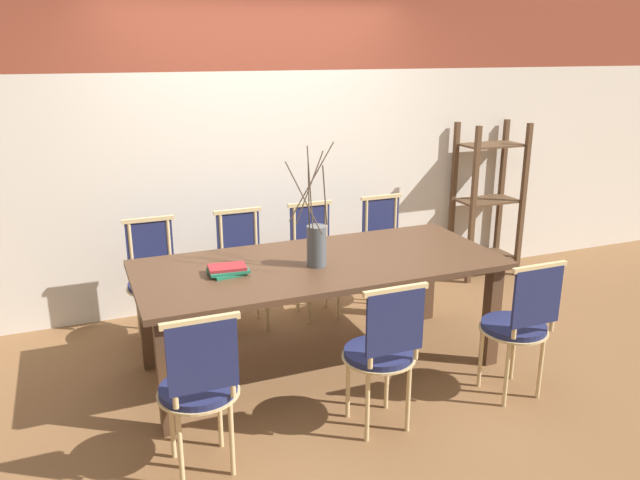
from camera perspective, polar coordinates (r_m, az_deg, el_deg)
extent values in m
plane|color=brown|center=(4.45, 0.00, -11.29)|extent=(16.00, 16.00, 0.00)
cube|color=beige|center=(5.33, -5.58, 4.65)|extent=(12.00, 0.06, 1.94)
cube|color=#4C3321|center=(4.14, 0.00, -2.25)|extent=(2.42, 1.04, 0.04)
cube|color=#4C3321|center=(3.67, -13.93, -11.98)|extent=(0.09, 0.09, 0.72)
cube|color=#4C3321|center=(4.47, 15.40, -6.64)|extent=(0.09, 0.09, 0.72)
cube|color=#4C3321|center=(4.42, -15.60, -6.95)|extent=(0.09, 0.09, 0.72)
cube|color=#4C3321|center=(5.10, 9.78, -3.25)|extent=(0.09, 0.09, 0.72)
cylinder|color=#1E234C|center=(3.31, -11.06, -13.17)|extent=(0.40, 0.40, 0.04)
cylinder|color=tan|center=(3.33, -11.04, -13.52)|extent=(0.42, 0.42, 0.01)
cylinder|color=tan|center=(3.53, -13.41, -15.82)|extent=(0.03, 0.03, 0.44)
cylinder|color=tan|center=(3.57, -9.16, -15.18)|extent=(0.03, 0.03, 0.44)
cylinder|color=tan|center=(3.32, -12.65, -18.16)|extent=(0.03, 0.03, 0.44)
cylinder|color=tan|center=(3.36, -8.09, -17.43)|extent=(0.03, 0.03, 0.44)
cylinder|color=tan|center=(3.03, -13.30, -11.18)|extent=(0.03, 0.03, 0.44)
cylinder|color=tan|center=(3.08, -8.10, -10.43)|extent=(0.03, 0.03, 0.44)
cube|color=#1E234C|center=(3.04, -10.68, -10.49)|extent=(0.34, 0.02, 0.35)
cube|color=tan|center=(2.96, -10.90, -7.28)|extent=(0.38, 0.03, 0.03)
cylinder|color=#1E234C|center=(3.61, 5.39, -10.23)|extent=(0.40, 0.40, 0.04)
cylinder|color=tan|center=(3.62, 5.38, -10.56)|extent=(0.42, 0.42, 0.01)
cylinder|color=tan|center=(3.78, 2.57, -12.99)|extent=(0.03, 0.03, 0.44)
cylinder|color=tan|center=(3.88, 6.13, -12.20)|extent=(0.03, 0.03, 0.44)
cylinder|color=tan|center=(3.58, 4.36, -14.90)|extent=(0.03, 0.03, 0.44)
cylinder|color=tan|center=(3.69, 8.08, -13.99)|extent=(0.03, 0.03, 0.44)
cylinder|color=tan|center=(3.31, 4.70, -8.23)|extent=(0.03, 0.03, 0.44)
cylinder|color=tan|center=(3.44, 8.89, -7.41)|extent=(0.03, 0.03, 0.44)
cube|color=#1E234C|center=(3.36, 6.89, -7.51)|extent=(0.34, 0.02, 0.35)
cube|color=tan|center=(3.29, 6.96, -4.55)|extent=(0.38, 0.03, 0.03)
cylinder|color=#1E234C|center=(4.10, 17.29, -7.52)|extent=(0.40, 0.40, 0.04)
cylinder|color=tan|center=(4.11, 17.26, -7.82)|extent=(0.42, 0.42, 0.01)
cylinder|color=tan|center=(4.21, 14.49, -10.17)|extent=(0.03, 0.03, 0.44)
cylinder|color=tan|center=(4.36, 17.28, -9.44)|extent=(0.03, 0.03, 0.44)
cylinder|color=tan|center=(4.04, 16.70, -11.65)|extent=(0.03, 0.03, 0.44)
cylinder|color=tan|center=(4.19, 19.52, -10.81)|extent=(0.03, 0.03, 0.44)
cylinder|color=tan|center=(3.80, 17.56, -5.58)|extent=(0.03, 0.03, 0.44)
cylinder|color=tan|center=(3.98, 20.69, -4.88)|extent=(0.03, 0.03, 0.44)
cube|color=#1E234C|center=(3.88, 19.24, -4.94)|extent=(0.34, 0.02, 0.35)
cube|color=tan|center=(3.82, 19.46, -2.34)|extent=(0.38, 0.03, 0.03)
cylinder|color=#1E234C|center=(4.74, -14.78, -3.90)|extent=(0.40, 0.40, 0.04)
cylinder|color=tan|center=(4.75, -14.75, -4.17)|extent=(0.42, 0.42, 0.01)
cylinder|color=tan|center=(4.72, -12.77, -6.96)|extent=(0.03, 0.03, 0.44)
cylinder|color=tan|center=(4.70, -15.91, -7.35)|extent=(0.03, 0.03, 0.44)
cylinder|color=tan|center=(4.96, -13.29, -5.80)|extent=(0.03, 0.03, 0.44)
cylinder|color=tan|center=(4.93, -16.27, -6.17)|extent=(0.03, 0.03, 0.44)
cylinder|color=tan|center=(4.84, -13.64, -0.38)|extent=(0.03, 0.03, 0.44)
cylinder|color=tan|center=(4.81, -16.91, -0.75)|extent=(0.03, 0.03, 0.44)
cube|color=#1E234C|center=(4.82, -15.30, -0.29)|extent=(0.34, 0.02, 0.35)
cube|color=tan|center=(4.76, -15.46, 1.81)|extent=(0.38, 0.03, 0.03)
cylinder|color=#1E234C|center=(4.85, -6.83, -2.91)|extent=(0.40, 0.40, 0.04)
cylinder|color=tan|center=(4.86, -6.82, -3.17)|extent=(0.42, 0.42, 0.01)
cylinder|color=tan|center=(4.86, -4.84, -5.87)|extent=(0.03, 0.03, 0.44)
cylinder|color=tan|center=(4.80, -7.81, -6.29)|extent=(0.03, 0.03, 0.44)
cylinder|color=tan|center=(5.09, -5.72, -4.80)|extent=(0.03, 0.03, 0.44)
cylinder|color=tan|center=(5.03, -8.56, -5.19)|extent=(0.03, 0.03, 0.44)
cylinder|color=tan|center=(4.97, -5.91, 0.50)|extent=(0.03, 0.03, 0.44)
cylinder|color=tan|center=(4.90, -9.03, 0.15)|extent=(0.03, 0.03, 0.44)
cube|color=#1E234C|center=(4.93, -7.49, 0.59)|extent=(0.34, 0.02, 0.35)
cube|color=tan|center=(4.88, -7.55, 2.65)|extent=(0.38, 0.03, 0.03)
cylinder|color=#1E234C|center=(5.03, -0.20, -2.04)|extent=(0.40, 0.40, 0.04)
cylinder|color=tan|center=(5.04, -0.20, -2.30)|extent=(0.42, 0.42, 0.01)
cylinder|color=tan|center=(5.05, 1.72, -4.87)|extent=(0.03, 0.03, 0.44)
cylinder|color=tan|center=(4.96, -1.03, -5.30)|extent=(0.03, 0.03, 0.44)
cylinder|color=tan|center=(5.28, 0.58, -3.90)|extent=(0.03, 0.03, 0.44)
cylinder|color=tan|center=(5.19, -2.07, -4.28)|extent=(0.03, 0.03, 0.44)
cylinder|color=tan|center=(5.16, 0.53, 1.23)|extent=(0.03, 0.03, 0.44)
cylinder|color=tan|center=(5.07, -2.38, 0.90)|extent=(0.03, 0.03, 0.44)
cube|color=#1E234C|center=(5.11, -0.94, 1.32)|extent=(0.34, 0.02, 0.35)
cube|color=tan|center=(5.06, -0.93, 3.32)|extent=(0.38, 0.03, 0.03)
cylinder|color=#1E234C|center=(5.30, 6.34, -1.16)|extent=(0.40, 0.40, 0.04)
cylinder|color=tan|center=(5.31, 6.33, -1.40)|extent=(0.42, 0.42, 0.01)
cylinder|color=tan|center=(5.33, 8.14, -3.84)|extent=(0.03, 0.03, 0.44)
cylinder|color=tan|center=(5.21, 5.67, -4.24)|extent=(0.03, 0.03, 0.44)
cylinder|color=tan|center=(5.54, 6.80, -2.96)|extent=(0.03, 0.03, 0.44)
cylinder|color=tan|center=(5.43, 4.40, -3.33)|extent=(0.03, 0.03, 0.44)
cylinder|color=tan|center=(5.44, 6.87, 1.93)|extent=(0.03, 0.03, 0.44)
cylinder|color=tan|center=(5.31, 4.23, 1.64)|extent=(0.03, 0.03, 0.44)
cube|color=#1E234C|center=(5.37, 5.55, 2.03)|extent=(0.34, 0.02, 0.35)
cube|color=tan|center=(5.32, 5.63, 3.94)|extent=(0.38, 0.03, 0.03)
cylinder|color=#4C5156|center=(4.02, -0.32, -0.55)|extent=(0.13, 0.13, 0.27)
cylinder|color=#473828|center=(4.01, -0.97, 4.80)|extent=(0.20, 0.03, 0.46)
cylinder|color=#473828|center=(3.92, 0.44, 4.08)|extent=(0.08, 0.10, 0.41)
cylinder|color=#473828|center=(4.06, -0.80, 5.32)|extent=(0.30, 0.05, 0.52)
cylinder|color=#473828|center=(3.90, -0.92, 4.82)|extent=(0.01, 0.10, 0.51)
cylinder|color=#473828|center=(3.93, -1.03, 4.14)|extent=(0.04, 0.10, 0.41)
cylinder|color=#473828|center=(3.82, -1.50, 3.86)|extent=(0.16, 0.24, 0.43)
cube|color=#1E6B4C|center=(3.95, -8.50, -3.00)|extent=(0.22, 0.20, 0.02)
cube|color=#1E6B4C|center=(3.94, -8.39, -2.77)|extent=(0.25, 0.16, 0.02)
cube|color=maroon|center=(3.94, -8.48, -2.49)|extent=(0.24, 0.17, 0.02)
cube|color=#513823|center=(5.84, 13.82, 2.94)|extent=(0.04, 0.04, 1.47)
cube|color=#513823|center=(6.18, 18.04, 3.36)|extent=(0.04, 0.04, 1.47)
cube|color=#513823|center=(6.10, 12.05, 3.66)|extent=(0.04, 0.04, 1.47)
cube|color=#513823|center=(6.43, 16.19, 4.03)|extent=(0.04, 0.04, 1.47)
cube|color=#513823|center=(6.28, 14.67, -1.43)|extent=(0.56, 0.33, 0.02)
cube|color=#513823|center=(6.13, 15.06, 3.51)|extent=(0.56, 0.33, 0.02)
cube|color=#513823|center=(6.04, 15.45, 8.38)|extent=(0.56, 0.33, 0.02)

